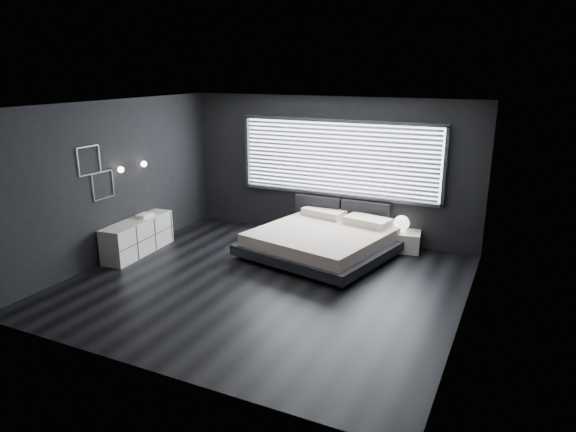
% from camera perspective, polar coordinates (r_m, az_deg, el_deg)
% --- Properties ---
extents(room, '(6.04, 6.00, 2.80)m').
position_cam_1_polar(room, '(7.85, -2.68, 1.94)').
color(room, black).
rests_on(room, ground).
extents(window, '(4.14, 0.09, 1.52)m').
position_cam_1_polar(window, '(10.14, 5.56, 6.36)').
color(window, white).
rests_on(window, ground).
extents(headboard, '(1.96, 0.16, 0.52)m').
position_cam_1_polar(headboard, '(10.27, 5.95, 0.53)').
color(headboard, black).
rests_on(headboard, ground).
extents(sconce_near, '(0.18, 0.11, 0.11)m').
position_cam_1_polar(sconce_near, '(9.52, -18.10, 4.93)').
color(sconce_near, silver).
rests_on(sconce_near, ground).
extents(sconce_far, '(0.18, 0.11, 0.11)m').
position_cam_1_polar(sconce_far, '(9.95, -15.74, 5.59)').
color(sconce_far, silver).
rests_on(sconce_far, ground).
extents(wall_art_upper, '(0.01, 0.48, 0.48)m').
position_cam_1_polar(wall_art_upper, '(9.13, -21.23, 5.77)').
color(wall_art_upper, '#47474C').
rests_on(wall_art_upper, ground).
extents(wall_art_lower, '(0.01, 0.48, 0.48)m').
position_cam_1_polar(wall_art_lower, '(9.38, -19.85, 3.24)').
color(wall_art_lower, '#47474C').
rests_on(wall_art_lower, ground).
extents(bed, '(2.82, 2.74, 0.62)m').
position_cam_1_polar(bed, '(9.42, 3.79, -2.68)').
color(bed, black).
rests_on(bed, ground).
extents(nightstand, '(0.71, 0.62, 0.37)m').
position_cam_1_polar(nightstand, '(9.92, 12.62, -2.68)').
color(nightstand, silver).
rests_on(nightstand, ground).
extents(orb_lamp, '(0.29, 0.29, 0.29)m').
position_cam_1_polar(orb_lamp, '(9.86, 12.51, -0.77)').
color(orb_lamp, white).
rests_on(orb_lamp, nightstand).
extents(dresser, '(0.56, 1.63, 0.64)m').
position_cam_1_polar(dresser, '(9.89, -16.31, -2.20)').
color(dresser, silver).
rests_on(dresser, ground).
extents(book_stack, '(0.25, 0.32, 0.06)m').
position_cam_1_polar(book_stack, '(9.94, -15.66, 0.06)').
color(book_stack, white).
rests_on(book_stack, dresser).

